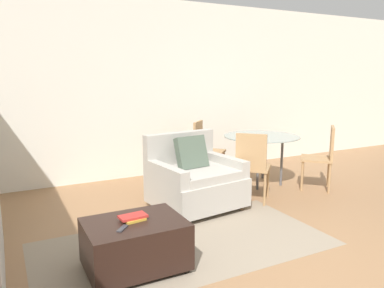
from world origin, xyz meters
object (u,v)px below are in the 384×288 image
at_px(dining_chair_far_left, 204,146).
at_px(dining_table, 261,141).
at_px(armchair, 194,180).
at_px(dining_chair_near_right, 323,153).
at_px(tv_remote_primary, 123,228).
at_px(dining_chair_near_left, 252,163).
at_px(book_stack, 133,217).
at_px(ottoman, 135,243).

bearing_deg(dining_chair_far_left, dining_table, -45.00).
height_order(armchair, dining_chair_near_right, dining_chair_near_right).
relative_size(tv_remote_primary, dining_chair_near_left, 0.14).
bearing_deg(armchair, dining_table, 18.12).
bearing_deg(tv_remote_primary, dining_chair_near_left, 27.42).
xyz_separation_m(dining_table, dining_chair_far_left, (-0.61, 0.61, -0.13)).
bearing_deg(dining_chair_far_left, book_stack, -131.17).
distance_m(tv_remote_primary, dining_table, 3.09).
height_order(armchair, dining_chair_near_left, dining_chair_near_left).
distance_m(armchair, dining_chair_near_left, 0.76).
bearing_deg(dining_chair_near_left, tv_remote_primary, -152.58).
distance_m(book_stack, dining_chair_near_left, 2.06).
xyz_separation_m(dining_chair_near_left, dining_chair_far_left, (0.00, 1.23, 0.00)).
bearing_deg(dining_chair_near_left, armchair, 166.24).
relative_size(ottoman, tv_remote_primary, 6.27).
xyz_separation_m(book_stack, dining_chair_far_left, (1.85, 2.12, 0.07)).
distance_m(ottoman, dining_chair_far_left, 2.86).
bearing_deg(dining_table, dining_chair_near_left, -135.00).
relative_size(tv_remote_primary, dining_chair_far_left, 0.14).
bearing_deg(dining_table, dining_chair_far_left, 135.00).
relative_size(ottoman, dining_chair_far_left, 0.89).
bearing_deg(armchair, dining_chair_near_left, -13.76).
distance_m(book_stack, dining_table, 2.90).
distance_m(dining_chair_near_left, dining_chair_far_left, 1.23).
bearing_deg(dining_table, armchair, -161.88).
bearing_deg(tv_remote_primary, book_stack, 46.59).
height_order(ottoman, dining_chair_near_left, dining_chair_near_left).
xyz_separation_m(tv_remote_primary, dining_chair_near_right, (3.22, 1.03, 0.09)).
bearing_deg(dining_chair_near_right, dining_chair_far_left, 135.00).
bearing_deg(armchair, ottoman, -135.72).
distance_m(armchair, dining_chair_near_right, 1.97).
bearing_deg(dining_chair_far_left, tv_remote_primary, -131.31).
bearing_deg(dining_chair_near_right, tv_remote_primary, -162.23).
bearing_deg(book_stack, dining_chair_far_left, 48.83).
bearing_deg(dining_chair_far_left, ottoman, -130.70).
xyz_separation_m(armchair, dining_table, (1.34, 0.44, 0.30)).
relative_size(book_stack, tv_remote_primary, 1.83).
bearing_deg(dining_chair_near_right, dining_table, 135.00).
height_order(ottoman, dining_table, dining_table).
bearing_deg(armchair, tv_remote_primary, -136.30).
height_order(dining_chair_near_right, dining_chair_far_left, same).
xyz_separation_m(armchair, book_stack, (-1.13, -1.07, 0.10)).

